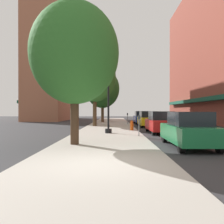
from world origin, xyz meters
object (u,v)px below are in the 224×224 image
object	(u,v)px
car_green	(189,130)
parking_meter_far	(127,117)
tree_mid	(102,89)
parking_meter_near	(139,123)
car_red	(161,123)
tree_near	(95,78)
lamppost	(108,90)
fire_hydrant	(132,125)
car_blue	(141,118)
tree_far	(75,53)
car_yellow	(148,119)

from	to	relation	value
car_green	parking_meter_far	bearing A→B (deg)	96.26
tree_mid	car_green	size ratio (longest dim) A/B	1.73
tree_mid	parking_meter_near	bearing A→B (deg)	-79.93
tree_mid	car_red	xyz separation A→B (m)	(5.20, -15.25, -4.00)
tree_near	car_red	size ratio (longest dim) A/B	1.76
lamppost	tree_mid	world-z (taller)	tree_mid
tree_near	tree_mid	bearing A→B (deg)	87.72
parking_meter_far	car_red	bearing A→B (deg)	-79.23
fire_hydrant	car_blue	world-z (taller)	car_blue
parking_meter_near	car_green	bearing A→B (deg)	-61.87
parking_meter_near	lamppost	bearing A→B (deg)	135.21
tree_far	tree_near	bearing A→B (deg)	90.80
parking_meter_near	car_yellow	distance (m)	10.18
car_yellow	fire_hydrant	bearing A→B (deg)	-108.68
tree_far	car_green	distance (m)	6.47
parking_meter_far	car_blue	world-z (taller)	car_blue
car_red	car_yellow	bearing A→B (deg)	91.34
tree_far	car_blue	bearing A→B (deg)	74.52
car_green	car_yellow	size ratio (longest dim) A/B	1.00
lamppost	car_blue	size ratio (longest dim) A/B	1.37
lamppost	parking_meter_far	size ratio (longest dim) A/B	4.50
fire_hydrant	car_blue	size ratio (longest dim) A/B	0.18
parking_meter_near	tree_far	size ratio (longest dim) A/B	0.19
tree_mid	car_red	size ratio (longest dim) A/B	1.73
fire_hydrant	parking_meter_far	world-z (taller)	parking_meter_far
car_red	fire_hydrant	bearing A→B (deg)	149.45
lamppost	tree_mid	xyz separation A→B (m)	(-1.29, 16.38, 1.61)
parking_meter_far	car_blue	xyz separation A→B (m)	(1.95, 2.47, -0.14)
lamppost	car_yellow	distance (m)	9.25
fire_hydrant	tree_near	xyz separation A→B (m)	(-3.47, 5.19, 4.61)
tree_mid	car_yellow	distance (m)	10.62
parking_meter_near	tree_mid	xyz separation A→B (m)	(-3.25, 18.33, 3.86)
lamppost	car_yellow	xyz separation A→B (m)	(3.92, 8.04, -2.39)
parking_meter_far	tree_mid	bearing A→B (deg)	123.04
parking_meter_far	lamppost	bearing A→B (deg)	-99.81
fire_hydrant	parking_meter_far	size ratio (longest dim) A/B	0.60
fire_hydrant	car_yellow	bearing A→B (deg)	69.62
lamppost	car_red	xyz separation A→B (m)	(3.92, 1.13, -2.39)
lamppost	fire_hydrant	world-z (taller)	lamppost
lamppost	car_yellow	size ratio (longest dim) A/B	1.37
lamppost	fire_hydrant	distance (m)	4.06
parking_meter_far	car_green	size ratio (longest dim) A/B	0.30
lamppost	car_yellow	world-z (taller)	lamppost
lamppost	car_blue	world-z (taller)	lamppost
fire_hydrant	parking_meter_near	distance (m)	4.40
parking_meter_near	tree_mid	size ratio (longest dim) A/B	0.18
parking_meter_far	tree_far	xyz separation A→B (m)	(-3.42, -16.91, 3.47)
fire_hydrant	tree_mid	size ratio (longest dim) A/B	0.11
fire_hydrant	car_yellow	size ratio (longest dim) A/B	0.18
car_green	car_red	xyz separation A→B (m)	(0.00, 6.73, 0.00)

